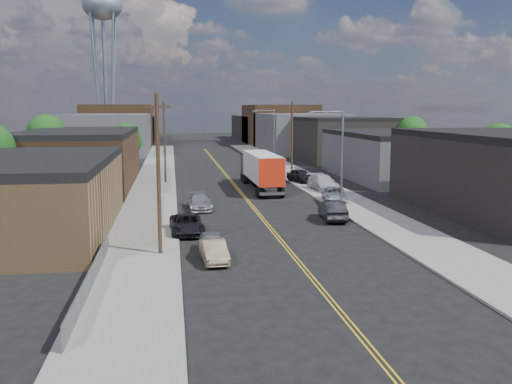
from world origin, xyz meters
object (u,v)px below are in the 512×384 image
object	(u,v)px
car_right_lot_a	(334,194)
car_right_lot_b	(323,182)
car_left_d	(199,202)
water_tower	(103,11)
car_left_a	(212,243)
car_ahead_truck	(272,178)
semi_truck	(260,168)
car_right_lot_c	(301,176)
car_left_c	(187,224)
car_right_oncoming	(333,211)
car_left_b	(214,251)

from	to	relation	value
car_right_lot_a	car_right_lot_b	world-z (taller)	car_right_lot_b
car_left_d	water_tower	bearing A→B (deg)	98.22
car_left_a	car_ahead_truck	xyz separation A→B (m)	(9.50, 32.00, 0.16)
semi_truck	car_right_lot_c	distance (m)	6.96
car_right_lot_c	car_left_d	bearing A→B (deg)	-145.70
car_left_c	car_ahead_truck	bearing A→B (deg)	64.62
water_tower	car_left_c	world-z (taller)	water_tower
water_tower	car_left_d	xyz separation A→B (m)	(17.00, -84.00, -29.94)
water_tower	car_right_lot_a	distance (m)	92.33
car_ahead_truck	car_right_lot_c	bearing A→B (deg)	8.64
car_left_a	car_left_d	world-z (taller)	car_left_d
car_left_c	car_ahead_truck	xyz separation A→B (m)	(10.90, 26.00, 0.12)
car_right_oncoming	car_right_lot_a	bearing A→B (deg)	-101.41
car_left_b	water_tower	bearing A→B (deg)	95.60
water_tower	car_right_lot_a	size ratio (longest dim) A/B	7.62
semi_truck	car_left_c	distance (m)	24.47
water_tower	car_left_d	world-z (taller)	water_tower
car_left_c	car_left_d	distance (m)	10.10
water_tower	car_ahead_truck	world-z (taller)	water_tower
water_tower	car_right_lot_c	distance (m)	79.66
car_right_lot_a	car_right_lot_c	distance (m)	14.54
car_right_lot_c	car_ahead_truck	world-z (taller)	car_right_lot_c
car_ahead_truck	car_left_d	bearing A→B (deg)	-120.33
car_left_a	car_left_b	size ratio (longest dim) A/B	0.99
semi_truck	car_left_d	world-z (taller)	semi_truck
semi_truck	car_right_oncoming	size ratio (longest dim) A/B	3.24
car_left_b	car_right_lot_c	world-z (taller)	car_right_lot_c
car_left_d	semi_truck	bearing A→B (deg)	56.02
car_right_oncoming	car_right_lot_b	bearing A→B (deg)	-96.70
car_left_d	car_right_oncoming	bearing A→B (deg)	-35.07
car_right_lot_b	car_ahead_truck	world-z (taller)	car_right_lot_b
car_right_lot_c	car_ahead_truck	bearing A→B (deg)	171.16
car_left_c	car_right_oncoming	size ratio (longest dim) A/B	1.04
semi_truck	car_right_lot_a	size ratio (longest dim) A/B	3.27
car_ahead_truck	car_right_lot_a	bearing A→B (deg)	-74.82
car_right_lot_b	semi_truck	bearing A→B (deg)	150.57
car_left_a	car_right_lot_b	distance (m)	29.37
car_left_b	car_left_d	size ratio (longest dim) A/B	0.81
car_right_lot_a	car_left_b	bearing A→B (deg)	-111.67
car_right_lot_a	car_right_lot_b	size ratio (longest dim) A/B	0.86
water_tower	car_left_d	bearing A→B (deg)	-78.56
car_left_b	car_right_lot_b	world-z (taller)	car_right_lot_b
car_left_c	car_ahead_truck	size ratio (longest dim) A/B	0.86
car_left_a	car_right_oncoming	bearing A→B (deg)	42.13
car_right_oncoming	car_ahead_truck	world-z (taller)	car_ahead_truck
car_left_a	car_left_c	bearing A→B (deg)	103.54
car_right_oncoming	car_ahead_truck	size ratio (longest dim) A/B	0.82
car_left_b	car_right_lot_a	distance (m)	23.96
car_right_lot_a	water_tower	bearing A→B (deg)	121.97
water_tower	car_right_oncoming	distance (m)	99.27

